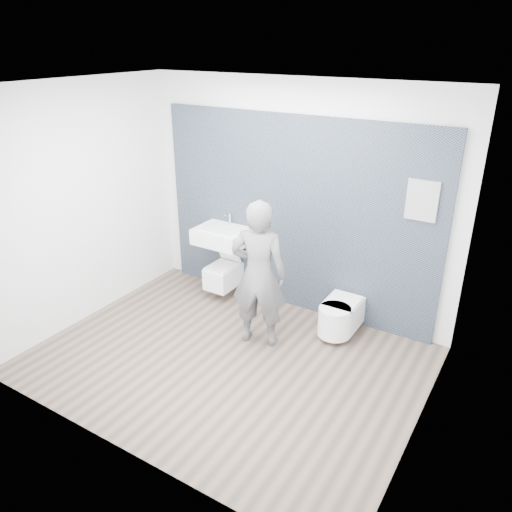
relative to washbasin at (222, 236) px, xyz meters
The scene contains 8 objects.
ground 1.71m from the washbasin, 53.70° to the right, with size 4.00×4.00×0.00m, color brown.
room_shell 1.72m from the washbasin, 53.70° to the right, with size 4.00×4.00×4.00m.
tile_wall 1.26m from the washbasin, 17.67° to the left, with size 3.60×0.06×2.40m, color black.
washbasin is the anchor object (origin of this frame).
toilet_square 0.56m from the washbasin, 90.00° to the left, with size 0.33×0.48×0.63m.
toilet_rounded 1.80m from the washbasin, ahead, with size 0.39×0.65×0.35m.
info_placard 2.53m from the washbasin, ahead, with size 0.32×0.03×0.43m, color silver.
visitor 1.19m from the washbasin, 35.34° to the right, with size 0.61×0.40×1.68m, color slate.
Camera 1 is at (2.60, -3.63, 3.20)m, focal length 35.00 mm.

